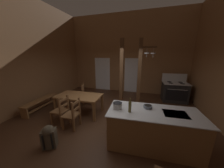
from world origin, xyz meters
TOP-DOWN VIEW (x-y plane):
  - ground_plane at (0.00, 0.00)m, footprint 7.61×7.81m
  - wall_back at (0.00, 3.57)m, footprint 7.61×0.14m
  - wall_left at (-3.48, 0.00)m, footprint 0.14×7.81m
  - glazed_door_back_left at (-1.53, 3.50)m, footprint 1.00×0.01m
  - glazed_panel_back_right at (0.34, 3.50)m, footprint 0.84×0.01m
  - kitchen_island at (1.40, -0.67)m, footprint 2.22×1.09m
  - stove_range at (2.58, 2.67)m, footprint 1.17×0.86m
  - support_post_with_pot_rack at (0.93, 1.49)m, footprint 0.68×0.24m
  - support_post_center at (0.18, 1.34)m, footprint 0.14×0.14m
  - dining_table at (-1.24, 0.25)m, footprint 1.72×0.94m
  - ladderback_chair_near_window at (-1.44, -0.51)m, footprint 0.45×0.45m
  - ladderback_chair_by_post at (-0.92, -0.63)m, footprint 0.46×0.46m
  - ladderback_chair_at_table_end at (-1.40, 1.09)m, footprint 0.57×0.57m
  - bench_along_left_wall at (-2.96, 0.03)m, footprint 0.47×1.60m
  - backpack at (-1.01, -1.48)m, footprint 0.39×0.38m
  - stockpot_on_counter at (0.53, -0.76)m, footprint 0.30×0.23m
  - mixing_bowl_on_counter at (1.26, -0.52)m, footprint 0.21×0.21m
  - bottle_tall_on_counter at (0.85, -0.86)m, footprint 0.07×0.07m

SIDE VIEW (x-z plane):
  - ground_plane at x=0.00m, z-range -0.10..0.00m
  - bench_along_left_wall at x=-2.96m, z-range 0.09..0.53m
  - backpack at x=-1.01m, z-range 0.02..0.61m
  - ladderback_chair_near_window at x=-1.44m, z-range -0.02..0.93m
  - ladderback_chair_by_post at x=-0.92m, z-range -0.02..0.93m
  - ladderback_chair_at_table_end at x=-1.40m, z-range -0.02..0.93m
  - kitchen_island at x=1.40m, z-range 0.00..0.92m
  - stove_range at x=2.58m, z-range -0.18..1.14m
  - dining_table at x=-1.24m, z-range 0.28..1.02m
  - mixing_bowl_on_counter at x=1.26m, z-range 0.93..1.00m
  - stockpot_on_counter at x=0.53m, z-range 0.93..1.08m
  - glazed_door_back_left at x=-1.53m, z-range 0.00..2.05m
  - glazed_panel_back_right at x=0.34m, z-range 0.00..2.05m
  - bottle_tall_on_counter at x=0.85m, z-range 0.89..1.24m
  - support_post_center at x=0.18m, z-range 0.00..2.87m
  - support_post_with_pot_rack at x=0.93m, z-range 0.10..2.97m
  - wall_back at x=0.00m, z-range 0.00..4.52m
  - wall_left at x=-3.48m, z-range 0.00..4.52m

